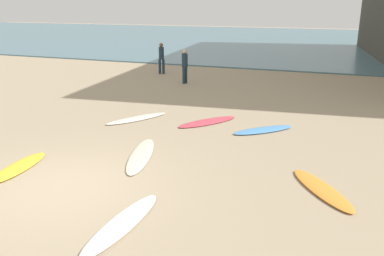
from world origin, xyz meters
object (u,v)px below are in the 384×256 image
beachgoer_near (161,57)px  beachgoer_mid (185,65)px  surfboard_0 (322,189)px  surfboard_5 (137,118)px  surfboard_3 (19,167)px  surfboard_4 (263,130)px  surfboard_6 (141,155)px  surfboard_2 (122,223)px  surfboard_1 (207,122)px

beachgoer_near → beachgoer_mid: (2.22, -2.12, -0.02)m
surfboard_0 → surfboard_5: (-6.14, 3.39, -0.01)m
surfboard_3 → beachgoer_mid: bearing=83.2°
surfboard_4 → beachgoer_mid: bearing=-5.0°
surfboard_5 → surfboard_6: surfboard_5 is taller
surfboard_0 → surfboard_2: (-3.19, -2.64, 0.00)m
surfboard_4 → surfboard_5: size_ratio=0.89×
surfboard_0 → surfboard_4: bearing=-97.3°
surfboard_3 → beachgoer_mid: (-0.20, 11.09, 0.87)m
surfboard_5 → surfboard_6: 3.43m
surfboard_1 → beachgoer_mid: beachgoer_mid is taller
surfboard_2 → surfboard_6: 3.30m
surfboard_1 → surfboard_2: bearing=130.8°
surfboard_6 → beachgoer_mid: bearing=-91.9°
surfboard_5 → beachgoer_near: beachgoer_near is taller
beachgoer_mid → surfboard_3: bearing=8.8°
surfboard_6 → beachgoer_mid: beachgoer_mid is taller
surfboard_0 → beachgoer_mid: bearing=-90.0°
surfboard_2 → beachgoer_mid: 13.03m
surfboard_1 → surfboard_2: (0.61, -6.49, 0.01)m
surfboard_6 → beachgoer_mid: 9.76m
surfboard_0 → beachgoer_near: 15.06m
surfboard_3 → surfboard_5: bearing=74.6°
surfboard_2 → surfboard_5: size_ratio=1.01×
surfboard_5 → surfboard_2: bearing=146.6°
surfboard_0 → surfboard_2: bearing=4.2°
surfboard_0 → surfboard_5: surfboard_0 is taller
surfboard_2 → surfboard_5: surfboard_2 is taller
surfboard_0 → surfboard_3: bearing=-24.6°
surfboard_1 → beachgoer_mid: (-3.16, 5.94, 0.88)m
surfboard_1 → surfboard_6: surfboard_1 is taller
surfboard_0 → surfboard_5: 7.01m
surfboard_1 → surfboard_4: surfboard_4 is taller
surfboard_0 → surfboard_2: surfboard_2 is taller
surfboard_0 → surfboard_6: surfboard_0 is taller
surfboard_3 → surfboard_6: 2.89m
surfboard_3 → surfboard_6: size_ratio=0.76×
beachgoer_near → beachgoer_mid: beachgoer_near is taller
surfboard_1 → surfboard_5: bearing=46.5°
surfboard_1 → surfboard_4: bearing=-152.0°
surfboard_3 → beachgoer_mid: 11.12m
surfboard_0 → surfboard_6: size_ratio=0.83×
surfboard_2 → beachgoer_mid: (-3.77, 12.44, 0.87)m
surfboard_5 → beachgoer_mid: (-0.82, 6.41, 0.88)m
surfboard_2 → surfboard_0: bearing=-137.8°
surfboard_6 → surfboard_2: bearing=95.1°
surfboard_0 → surfboard_1: size_ratio=0.94×
surfboard_1 → beachgoer_near: (-5.38, 8.06, 0.89)m
surfboard_0 → surfboard_5: bearing=-64.3°
surfboard_2 → surfboard_3: bearing=-18.1°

